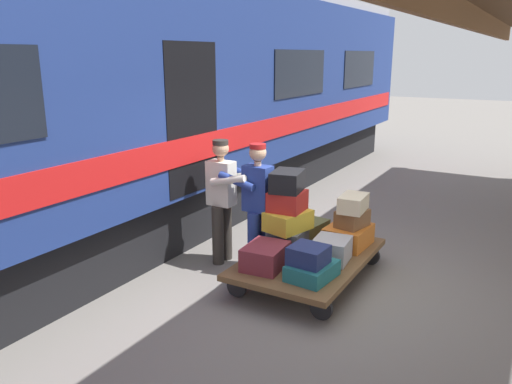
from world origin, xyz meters
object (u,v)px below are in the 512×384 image
(train_car, at_px, (111,105))
(suitcase_orange_carryall, at_px, (348,236))
(suitcase_gray_aluminum, at_px, (332,250))
(porter_in_overalls, at_px, (256,203))
(suitcase_yellow_case, at_px, (288,220))
(suitcase_black_hardshell, at_px, (287,181))
(suitcase_olive_duffel, at_px, (307,230))
(suitcase_red_plastic, at_px, (287,201))
(suitcase_navy_fabric, at_px, (309,255))
(porter_by_door, at_px, (223,197))
(suitcase_burgundy_valise, at_px, (265,256))
(suitcase_brown_leather, at_px, (352,218))
(suitcase_cream_canvas, at_px, (353,203))
(luggage_cart, at_px, (309,259))
(suitcase_teal_softside, at_px, (312,271))
(suitcase_slate_roller, at_px, (288,240))

(train_car, bearing_deg, suitcase_orange_carryall, -169.57)
(suitcase_gray_aluminum, bearing_deg, porter_in_overalls, 2.40)
(suitcase_yellow_case, height_order, suitcase_black_hardshell, suitcase_black_hardshell)
(suitcase_olive_duffel, xyz_separation_m, suitcase_red_plastic, (0.03, 0.56, 0.55))
(suitcase_navy_fabric, xyz_separation_m, porter_by_door, (1.53, -0.58, 0.32))
(suitcase_burgundy_valise, xyz_separation_m, porter_by_door, (0.96, -0.55, 0.46))
(porter_by_door, bearing_deg, suitcase_olive_duffel, -146.58)
(suitcase_brown_leather, height_order, suitcase_cream_canvas, suitcase_cream_canvas)
(suitcase_gray_aluminum, height_order, suitcase_navy_fabric, suitcase_navy_fabric)
(suitcase_orange_carryall, bearing_deg, suitcase_yellow_case, 44.42)
(suitcase_gray_aluminum, relative_size, suitcase_olive_duffel, 0.74)
(suitcase_olive_duffel, height_order, suitcase_black_hardshell, suitcase_black_hardshell)
(suitcase_orange_carryall, height_order, suitcase_navy_fabric, suitcase_navy_fabric)
(luggage_cart, xyz_separation_m, suitcase_gray_aluminum, (-0.30, -0.00, 0.19))
(suitcase_gray_aluminum, distance_m, suitcase_olive_duffel, 0.85)
(suitcase_black_hardshell, bearing_deg, suitcase_gray_aluminum, 176.46)
(suitcase_burgundy_valise, distance_m, suitcase_navy_fabric, 0.59)
(train_car, height_order, suitcase_gray_aluminum, train_car)
(suitcase_teal_softside, xyz_separation_m, suitcase_navy_fabric, (0.04, 0.03, 0.19))
(suitcase_gray_aluminum, xyz_separation_m, porter_in_overalls, (1.04, 0.04, 0.46))
(suitcase_orange_carryall, distance_m, porter_in_overalls, 1.31)
(suitcase_slate_roller, distance_m, suitcase_olive_duffel, 0.59)
(suitcase_teal_softside, bearing_deg, porter_in_overalls, -27.73)
(suitcase_orange_carryall, distance_m, suitcase_burgundy_valise, 1.33)
(suitcase_brown_leather, bearing_deg, suitcase_gray_aluminum, 86.54)
(suitcase_brown_leather, bearing_deg, suitcase_slate_roller, 43.37)
(suitcase_teal_softside, bearing_deg, suitcase_olive_duffel, -62.92)
(suitcase_burgundy_valise, height_order, suitcase_cream_canvas, suitcase_cream_canvas)
(suitcase_gray_aluminum, distance_m, suitcase_yellow_case, 0.66)
(suitcase_slate_roller, height_order, suitcase_navy_fabric, suitcase_navy_fabric)
(suitcase_red_plastic, xyz_separation_m, suitcase_navy_fabric, (-0.60, 0.65, -0.38))
(luggage_cart, height_order, porter_by_door, porter_by_door)
(suitcase_red_plastic, relative_size, porter_in_overalls, 0.25)
(train_car, xyz_separation_m, porter_by_door, (-1.94, -0.01, -1.14))
(suitcase_olive_duffel, bearing_deg, luggage_cart, 117.08)
(suitcase_navy_fabric, bearing_deg, suitcase_slate_roller, -47.50)
(luggage_cart, distance_m, porter_in_overalls, 0.98)
(luggage_cart, height_order, suitcase_orange_carryall, suitcase_orange_carryall)
(train_car, xyz_separation_m, suitcase_brown_leather, (-3.55, -0.66, -1.36))
(suitcase_yellow_case, relative_size, suitcase_red_plastic, 1.30)
(suitcase_burgundy_valise, distance_m, porter_in_overalls, 0.84)
(suitcase_burgundy_valise, xyz_separation_m, suitcase_yellow_case, (-0.00, -0.59, 0.28))
(suitcase_slate_roller, distance_m, suitcase_navy_fabric, 0.85)
(luggage_cart, bearing_deg, suitcase_yellow_case, -0.20)
(suitcase_cream_canvas, bearing_deg, luggage_cart, 58.69)
(suitcase_black_hardshell, bearing_deg, luggage_cart, 173.34)
(suitcase_slate_roller, distance_m, suitcase_black_hardshell, 0.78)
(suitcase_navy_fabric, bearing_deg, suitcase_olive_duffel, -64.90)
(luggage_cart, xyz_separation_m, suitcase_slate_roller, (0.30, -0.00, 0.19))
(suitcase_cream_canvas, bearing_deg, suitcase_yellow_case, 41.53)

